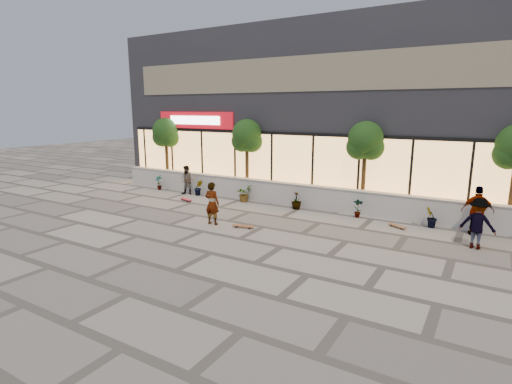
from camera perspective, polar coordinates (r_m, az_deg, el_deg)
The scene contains 19 objects.
ground at distance 12.71m, azimuth -6.46°, elevation -8.67°, with size 80.00×80.00×0.00m, color #A99F92.
planter_wall at distance 18.39m, azimuth 6.82°, elevation -0.51°, with size 22.00×0.42×1.04m.
retail_building at distance 23.08m, azimuth 12.76°, elevation 11.12°, with size 24.00×9.17×8.50m.
shrub_a at distance 22.75m, azimuth -13.71°, elevation 1.32°, with size 0.43×0.29×0.81m, color #1A3B12.
shrub_b at distance 20.90m, azimuth -8.22°, elevation 0.62°, with size 0.45×0.36×0.81m, color #1A3B12.
shrub_c at distance 19.29m, azimuth -1.74°, elevation -0.21°, with size 0.73×0.63×0.81m, color #1A3B12.
shrub_d at distance 17.96m, azimuth 5.80°, elevation -1.17°, with size 0.45×0.45×0.81m, color #1A3B12.
shrub_e at distance 17.01m, azimuth 14.37°, elevation -2.24°, with size 0.43×0.29×0.81m, color #1A3B12.
shrub_f at distance 16.47m, azimuth 23.74°, elevation -3.34°, with size 0.45×0.36×0.81m, color #1A3B12.
tree_west at distance 23.67m, azimuth -12.76°, elevation 8.07°, with size 1.60×1.50×3.92m.
tree_midwest at distance 20.29m, azimuth -1.31°, elevation 7.76°, with size 1.60×1.50×3.92m.
tree_mideast at distance 17.83m, azimuth 15.35°, elevation 6.77°, with size 1.60×1.50×3.92m.
skater_center at distance 15.52m, azimuth -6.29°, elevation -1.62°, with size 0.61×0.40×1.68m, color silver.
skater_left at distance 21.11m, azimuth -9.80°, elevation 1.67°, with size 0.74×0.58×1.53m, color #977A61.
skater_right_near at distance 16.12m, azimuth 29.09°, elevation -2.38°, with size 1.04×0.43×1.78m, color silver.
skater_right_far at distance 14.63m, azimuth 29.11°, elevation -3.94°, with size 1.08×0.62×1.67m, color maroon.
skateboard_center at distance 15.14m, azimuth -1.83°, elevation -4.85°, with size 0.89×0.39×0.10m.
skateboard_left at distance 19.79m, azimuth -9.97°, elevation -1.02°, with size 0.86×0.46×0.10m.
skateboard_right_near at distance 16.09m, azimuth 19.52°, elevation -4.57°, with size 0.77×0.54×0.09m.
Camera 1 is at (7.29, -9.42, 4.45)m, focal length 28.00 mm.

